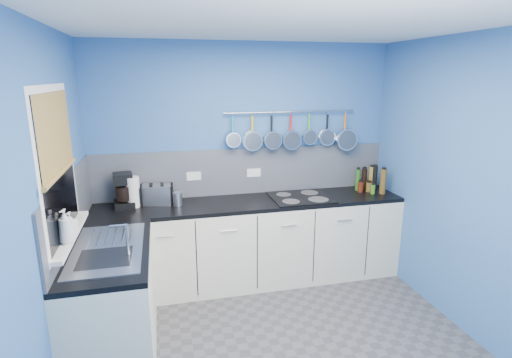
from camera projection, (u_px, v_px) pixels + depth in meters
name	position (u px, v px, depth m)	size (l,w,h in m)	color
floor	(284.00, 352.00, 3.24)	(3.20, 3.00, 0.02)	#47474C
ceiling	(290.00, 20.00, 2.61)	(3.20, 3.00, 0.02)	white
wall_back	(244.00, 162.00, 4.35)	(3.20, 0.02, 2.50)	#3564A7
wall_front	(410.00, 324.00, 1.50)	(3.20, 0.02, 2.50)	#3564A7
wall_left	(47.00, 222.00, 2.56)	(0.02, 3.00, 2.50)	#3564A7
wall_right	(474.00, 189.00, 3.29)	(0.02, 3.00, 2.50)	#3564A7
backsplash_back	(245.00, 171.00, 4.35)	(3.20, 0.02, 0.50)	slate
backsplash_left	(71.00, 207.00, 3.15)	(0.02, 1.80, 0.50)	slate
cabinet_run_back	(251.00, 243.00, 4.26)	(3.20, 0.60, 0.86)	beige
worktop_back	(251.00, 203.00, 4.15)	(3.20, 0.60, 0.04)	black
cabinet_run_left	(114.00, 304.00, 3.12)	(0.60, 1.20, 0.86)	beige
worktop_left	(108.00, 251.00, 3.00)	(0.60, 1.20, 0.04)	black
window_frame	(58.00, 166.00, 2.78)	(0.01, 1.00, 1.10)	white
window_glass	(58.00, 166.00, 2.78)	(0.01, 0.90, 1.00)	black
bamboo_blind	(56.00, 133.00, 2.72)	(0.01, 0.90, 0.55)	olive
window_sill	(70.00, 235.00, 2.91)	(0.10, 0.98, 0.03)	white
sink_unit	(108.00, 248.00, 3.00)	(0.50, 0.95, 0.01)	silver
mixer_tap	(127.00, 240.00, 2.83)	(0.12, 0.08, 0.26)	silver
socket_left	(194.00, 176.00, 4.22)	(0.15, 0.01, 0.09)	white
socket_right	(254.00, 173.00, 4.37)	(0.15, 0.01, 0.09)	white
pot_rail	(291.00, 112.00, 4.27)	(0.02, 0.02, 1.45)	silver
soap_bottle_a	(65.00, 226.00, 2.70)	(0.09, 0.09, 0.24)	white
soap_bottle_b	(70.00, 224.00, 2.84)	(0.08, 0.08, 0.17)	white
paper_towel	(133.00, 192.00, 3.92)	(0.13, 0.13, 0.30)	white
coffee_maker	(123.00, 191.00, 3.91)	(0.19, 0.21, 0.34)	black
toaster	(157.00, 194.00, 4.03)	(0.30, 0.17, 0.19)	silver
canister	(178.00, 199.00, 3.98)	(0.09, 0.09, 0.14)	silver
hob	(301.00, 197.00, 4.24)	(0.62, 0.54, 0.01)	black
pan_0	(233.00, 130.00, 4.16)	(0.16, 0.09, 0.35)	silver
pan_1	(252.00, 132.00, 4.22)	(0.21, 0.07, 0.40)	silver
pan_2	(272.00, 131.00, 4.26)	(0.19, 0.10, 0.38)	silver
pan_3	(291.00, 131.00, 4.31)	(0.21, 0.09, 0.40)	silver
pan_4	(309.00, 128.00, 4.35)	(0.16, 0.08, 0.35)	silver
pan_5	(327.00, 129.00, 4.40)	(0.19, 0.06, 0.38)	silver
pan_6	(345.00, 130.00, 4.46)	(0.24, 0.11, 0.43)	silver
condiment_0	(372.00, 178.00, 4.55)	(0.07, 0.07, 0.26)	olive
condiment_1	(364.00, 179.00, 4.52)	(0.06, 0.06, 0.24)	black
condiment_2	(358.00, 180.00, 4.50)	(0.05, 0.05, 0.24)	#265919
condiment_3	(375.00, 179.00, 4.47)	(0.05, 0.05, 0.28)	black
condiment_4	(369.00, 187.00, 4.47)	(0.07, 0.07, 0.10)	brown
condiment_5	(361.00, 187.00, 4.45)	(0.06, 0.06, 0.12)	#4C190C
condiment_6	(383.00, 181.00, 4.37)	(0.07, 0.07, 0.28)	brown
condiment_7	(373.00, 189.00, 4.38)	(0.05, 0.05, 0.10)	#3F721E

